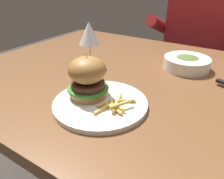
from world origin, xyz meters
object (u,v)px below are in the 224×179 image
(soup_bowl, at_px, (187,63))
(diner_person, at_px, (193,61))
(main_plate, at_px, (100,103))
(wine_glass, at_px, (89,35))
(burger_sandwich, at_px, (87,77))

(soup_bowl, bearing_deg, diner_person, 99.55)
(main_plate, relative_size, diner_person, 0.23)
(wine_glass, xyz_separation_m, soup_bowl, (0.33, 0.18, -0.10))
(wine_glass, distance_m, diner_person, 0.87)
(main_plate, bearing_deg, wine_glass, 132.98)
(diner_person, bearing_deg, soup_bowl, -80.45)
(burger_sandwich, height_order, diner_person, diner_person)
(burger_sandwich, relative_size, wine_glass, 0.75)
(wine_glass, height_order, diner_person, diner_person)
(burger_sandwich, bearing_deg, wine_glass, 126.59)
(burger_sandwich, relative_size, diner_person, 0.11)
(soup_bowl, distance_m, diner_person, 0.64)
(wine_glass, relative_size, soup_bowl, 1.00)
(soup_bowl, bearing_deg, main_plate, -107.03)
(burger_sandwich, distance_m, soup_bowl, 0.44)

